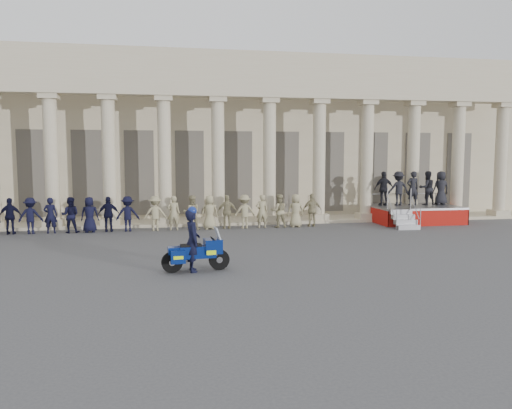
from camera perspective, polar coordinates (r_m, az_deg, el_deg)
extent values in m
plane|color=#424245|center=(17.07, -5.89, -6.05)|extent=(90.00, 90.00, 0.00)
cube|color=#B8AA8A|center=(31.72, -8.05, 7.45)|extent=(40.00, 10.00, 9.00)
cube|color=#B8AA8A|center=(25.73, -7.38, -1.97)|extent=(40.00, 2.60, 0.15)
cube|color=#B8AA8A|center=(24.93, -7.49, 13.27)|extent=(35.80, 1.00, 1.00)
cube|color=#B8AA8A|center=(25.11, -7.52, 15.76)|extent=(35.80, 1.00, 1.20)
cube|color=#B8AA8A|center=(25.42, -22.10, -1.91)|extent=(0.90, 0.90, 0.30)
cylinder|color=#B8AA8A|center=(25.23, -22.34, 4.75)|extent=(0.64, 0.64, 5.60)
cube|color=#B8AA8A|center=(25.38, -22.59, 11.35)|extent=(0.85, 0.85, 0.24)
cube|color=#B8AA8A|center=(25.02, -16.26, -1.84)|extent=(0.90, 0.90, 0.30)
cylinder|color=#B8AA8A|center=(24.82, -16.44, 4.93)|extent=(0.64, 0.64, 5.60)
cube|color=#B8AA8A|center=(24.97, -16.63, 11.64)|extent=(0.85, 0.85, 0.24)
cube|color=#B8AA8A|center=(24.87, -10.29, -1.75)|extent=(0.90, 0.90, 0.30)
cylinder|color=#B8AA8A|center=(24.68, -10.41, 5.06)|extent=(0.64, 0.64, 5.60)
cube|color=#B8AA8A|center=(24.83, -10.53, 11.81)|extent=(0.85, 0.85, 0.24)
cube|color=#B8AA8A|center=(25.00, -4.32, -1.64)|extent=(0.90, 0.90, 0.30)
cylinder|color=#B8AA8A|center=(24.81, -4.37, 5.14)|extent=(0.64, 0.64, 5.60)
cube|color=#B8AA8A|center=(24.96, -4.42, 11.86)|extent=(0.85, 0.85, 0.24)
cube|color=#B8AA8A|center=(25.40, 1.53, -1.51)|extent=(0.90, 0.90, 0.30)
cylinder|color=#B8AA8A|center=(25.20, 1.54, 5.16)|extent=(0.64, 0.64, 5.60)
cube|color=#B8AA8A|center=(25.35, 1.56, 11.77)|extent=(0.85, 0.85, 0.24)
cube|color=#B8AA8A|center=(26.05, 7.14, -1.37)|extent=(0.90, 0.90, 0.30)
cylinder|color=#B8AA8A|center=(25.86, 7.21, 5.13)|extent=(0.64, 0.64, 5.60)
cube|color=#B8AA8A|center=(26.00, 7.30, 11.57)|extent=(0.85, 0.85, 0.24)
cube|color=#B8AA8A|center=(26.94, 12.42, -1.23)|extent=(0.90, 0.90, 0.30)
cylinder|color=#B8AA8A|center=(26.75, 12.56, 5.05)|extent=(0.64, 0.64, 5.60)
cube|color=#B8AA8A|center=(26.89, 12.69, 11.28)|extent=(0.85, 0.85, 0.24)
cube|color=#B8AA8A|center=(28.04, 17.34, -1.09)|extent=(0.90, 0.90, 0.30)
cylinder|color=#B8AA8A|center=(27.86, 17.51, 4.94)|extent=(0.64, 0.64, 5.60)
cube|color=#B8AA8A|center=(27.99, 17.69, 10.93)|extent=(0.85, 0.85, 0.24)
cube|color=#B8AA8A|center=(29.33, 21.85, -0.96)|extent=(0.90, 0.90, 0.30)
cylinder|color=#B8AA8A|center=(29.16, 22.06, 4.81)|extent=(0.64, 0.64, 5.60)
cube|color=#B8AA8A|center=(29.29, 22.27, 10.53)|extent=(0.85, 0.85, 0.24)
cube|color=#B8AA8A|center=(30.78, 25.95, -0.83)|extent=(0.90, 0.90, 0.30)
cylinder|color=#B8AA8A|center=(30.62, 26.19, 4.66)|extent=(0.64, 0.64, 5.60)
cube|color=#B8AA8A|center=(30.75, 26.42, 10.11)|extent=(0.85, 0.85, 0.24)
cube|color=black|center=(27.50, -24.06, 3.25)|extent=(1.30, 0.12, 4.20)
cube|color=black|center=(27.00, -18.69, 3.41)|extent=(1.30, 0.12, 4.20)
cube|color=black|center=(26.74, -13.16, 3.54)|extent=(1.30, 0.12, 4.20)
cube|color=black|center=(26.74, -7.58, 3.64)|extent=(1.30, 0.12, 4.20)
cube|color=black|center=(26.98, -2.05, 3.70)|extent=(1.30, 0.12, 4.20)
cube|color=black|center=(27.47, 3.34, 3.73)|extent=(1.30, 0.12, 4.20)
cube|color=black|center=(28.20, 8.49, 3.72)|extent=(1.30, 0.12, 4.20)
cube|color=black|center=(29.13, 13.35, 3.69)|extent=(1.30, 0.12, 4.20)
cube|color=black|center=(30.27, 17.88, 3.64)|extent=(1.30, 0.12, 4.20)
cube|color=black|center=(31.57, 22.05, 3.57)|extent=(1.30, 0.12, 4.20)
imported|color=black|center=(24.33, -26.27, -1.21)|extent=(0.94, 0.39, 1.60)
imported|color=black|center=(24.11, -24.36, -1.18)|extent=(1.04, 0.60, 1.60)
imported|color=black|center=(23.92, -22.43, -1.16)|extent=(0.59, 0.38, 1.60)
imported|color=black|center=(23.76, -20.47, -1.13)|extent=(0.78, 0.61, 1.60)
imported|color=black|center=(23.62, -18.48, -1.10)|extent=(0.78, 0.51, 1.60)
imported|color=black|center=(23.52, -16.47, -1.07)|extent=(0.94, 0.39, 1.60)
imported|color=black|center=(23.44, -14.45, -1.04)|extent=(1.04, 0.60, 1.60)
imported|color=#998F69|center=(23.38, -11.44, -0.99)|extent=(1.04, 0.60, 1.60)
imported|color=#998F69|center=(23.38, -9.40, -0.96)|extent=(0.59, 0.38, 1.60)
imported|color=#998F69|center=(23.40, -7.36, -0.92)|extent=(0.78, 0.61, 1.60)
imported|color=#998F69|center=(23.46, -5.33, -0.89)|extent=(0.78, 0.51, 1.60)
imported|color=#998F69|center=(23.54, -3.31, -0.85)|extent=(0.94, 0.39, 1.60)
imported|color=#998F69|center=(23.66, -1.30, -0.81)|extent=(1.04, 0.60, 1.60)
imported|color=#998F69|center=(23.80, 0.68, -0.77)|extent=(0.59, 0.38, 1.60)
imported|color=#998F69|center=(23.97, 2.63, -0.73)|extent=(0.78, 0.61, 1.60)
imported|color=#998F69|center=(24.17, 4.56, -0.69)|extent=(0.78, 0.51, 1.60)
imported|color=#998F69|center=(24.39, 6.45, -0.65)|extent=(0.94, 0.39, 1.60)
cube|color=gray|center=(27.13, 17.62, -0.21)|extent=(4.30, 3.07, 0.10)
cube|color=#A6140D|center=(25.86, 19.15, -1.50)|extent=(4.30, 0.04, 0.77)
cube|color=#A6140D|center=(26.25, 13.47, -1.24)|extent=(0.04, 3.07, 0.77)
cube|color=#A6140D|center=(28.23, 21.42, -1.01)|extent=(0.04, 3.07, 0.77)
cube|color=gray|center=(24.35, 17.01, -2.51)|extent=(1.10, 0.28, 0.22)
cube|color=gray|center=(24.57, 16.72, -1.92)|extent=(1.10, 0.28, 0.22)
cube|color=gray|center=(24.79, 16.45, -1.34)|extent=(1.10, 0.28, 0.22)
cube|color=gray|center=(25.02, 16.17, -0.77)|extent=(1.10, 0.28, 0.22)
cylinder|color=gray|center=(28.40, 16.25, 1.19)|extent=(4.30, 0.04, 0.04)
imported|color=black|center=(26.53, 14.41, 1.77)|extent=(1.04, 0.43, 1.77)
imported|color=black|center=(26.87, 15.97, 1.78)|extent=(1.14, 0.66, 1.77)
imported|color=black|center=(27.23, 17.48, 1.78)|extent=(0.64, 0.42, 1.77)
imported|color=black|center=(27.61, 18.95, 1.79)|extent=(0.86, 0.67, 1.77)
imported|color=black|center=(28.01, 20.38, 1.79)|extent=(0.86, 0.56, 1.77)
cylinder|color=black|center=(15.19, -4.24, -6.30)|extent=(0.63, 0.19, 0.62)
cylinder|color=black|center=(14.98, -9.58, -6.53)|extent=(0.63, 0.19, 0.62)
cube|color=navy|center=(15.02, -6.72, -5.39)|extent=(1.12, 0.50, 0.36)
cube|color=navy|center=(15.07, -4.95, -4.75)|extent=(0.56, 0.54, 0.42)
cube|color=silver|center=(15.11, -4.95, -5.56)|extent=(0.23, 0.30, 0.11)
cube|color=#B2BFCC|center=(15.05, -4.36, -3.52)|extent=(0.24, 0.45, 0.50)
cube|color=black|center=(14.96, -7.45, -4.71)|extent=(0.64, 0.38, 0.09)
cube|color=navy|center=(14.91, -9.42, -5.21)|extent=(0.36, 0.35, 0.21)
cube|color=navy|center=(14.66, -8.91, -5.96)|extent=(0.44, 0.25, 0.38)
cube|color=#CFFF0D|center=(14.66, -8.91, -5.96)|extent=(0.30, 0.25, 0.09)
cube|color=navy|center=(15.24, -9.19, -5.51)|extent=(0.44, 0.25, 0.38)
cube|color=#CFFF0D|center=(15.24, -9.19, -5.51)|extent=(0.30, 0.25, 0.09)
cylinder|color=silver|center=(15.23, -8.61, -6.42)|extent=(0.57, 0.15, 0.09)
cylinder|color=black|center=(15.03, -4.96, -3.90)|extent=(0.10, 0.66, 0.03)
imported|color=black|center=(14.94, -7.27, -4.11)|extent=(0.51, 0.72, 1.86)
sphere|color=navy|center=(14.81, -7.32, -0.75)|extent=(0.28, 0.28, 0.28)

